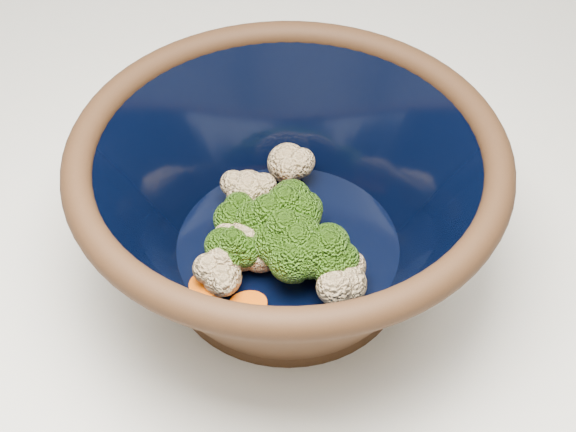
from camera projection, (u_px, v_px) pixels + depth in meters
mixing_bowl at (288, 204)px, 0.57m from camera, size 0.37×0.37×0.13m
vegetable_pile at (280, 229)px, 0.58m from camera, size 0.12×0.17×0.06m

